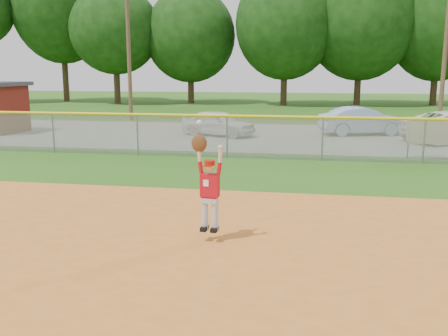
# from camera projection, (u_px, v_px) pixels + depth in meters

# --- Properties ---
(ground) EXTENTS (120.00, 120.00, 0.00)m
(ground) POSITION_uv_depth(u_px,v_px,m) (128.00, 263.00, 8.21)
(ground) COLOR #265313
(ground) RESTS_ON ground
(parking_strip) EXTENTS (44.00, 10.00, 0.03)m
(parking_strip) POSITION_uv_depth(u_px,v_px,m) (248.00, 136.00, 23.67)
(parking_strip) COLOR slate
(parking_strip) RESTS_ON ground
(car_white_a) EXTENTS (3.80, 2.51, 1.20)m
(car_white_a) POSITION_uv_depth(u_px,v_px,m) (218.00, 123.00, 23.43)
(car_white_a) COLOR white
(car_white_a) RESTS_ON parking_strip
(car_blue) EXTENTS (4.25, 2.44, 1.33)m
(car_blue) POSITION_uv_depth(u_px,v_px,m) (363.00, 121.00, 23.75)
(car_blue) COLOR #83A2C4
(car_blue) RESTS_ON parking_strip
(sponsor_sign) EXTENTS (1.63, 0.39, 1.47)m
(sponsor_sign) POSITION_uv_depth(u_px,v_px,m) (432.00, 132.00, 17.27)
(sponsor_sign) COLOR gray
(sponsor_sign) RESTS_ON ground
(outfield_fence) EXTENTS (40.06, 0.10, 1.55)m
(outfield_fence) POSITION_uv_depth(u_px,v_px,m) (227.00, 133.00, 17.70)
(outfield_fence) COLOR gray
(outfield_fence) RESTS_ON ground
(power_lines) EXTENTS (19.40, 0.24, 9.00)m
(power_lines) POSITION_uv_depth(u_px,v_px,m) (279.00, 41.00, 28.39)
(power_lines) COLOR #4C3823
(power_lines) RESTS_ON ground
(tree_line) EXTENTS (62.37, 13.00, 14.43)m
(tree_line) POSITION_uv_depth(u_px,v_px,m) (291.00, 17.00, 43.20)
(tree_line) COLOR #422D1C
(tree_line) RESTS_ON ground
(ballplayer) EXTENTS (0.59, 0.27, 2.02)m
(ballplayer) POSITION_uv_depth(u_px,v_px,m) (208.00, 184.00, 8.96)
(ballplayer) COLOR silver
(ballplayer) RESTS_ON ground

